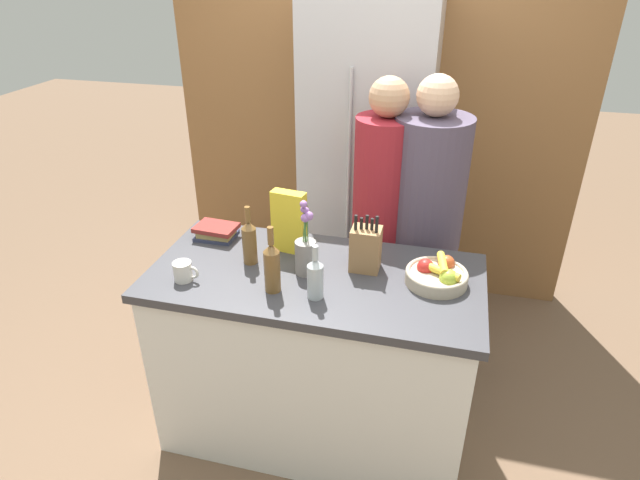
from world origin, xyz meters
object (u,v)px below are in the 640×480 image
(cereal_box, at_px, (289,222))
(bottle_wine, at_px, (272,266))
(person_at_sink, at_px, (382,217))
(coffee_mug, at_px, (184,271))
(flower_vase, at_px, (306,252))
(bottle_oil, at_px, (249,241))
(person_in_blue, at_px, (425,221))
(refrigerator, at_px, (367,166))
(fruit_bowl, at_px, (438,275))
(bottle_vinegar, at_px, (315,277))
(book_stack, at_px, (216,232))
(knife_block, at_px, (366,248))

(cereal_box, bearing_deg, bottle_wine, -84.71)
(person_at_sink, bearing_deg, coffee_mug, -120.39)
(flower_vase, relative_size, coffee_mug, 3.01)
(bottle_oil, xyz_separation_m, person_in_blue, (0.73, 0.59, -0.10))
(refrigerator, relative_size, flower_vase, 5.79)
(bottle_wine, bearing_deg, fruit_bowl, 18.90)
(cereal_box, xyz_separation_m, bottle_vinegar, (0.21, -0.34, -0.05))
(refrigerator, xyz_separation_m, flower_vase, (-0.07, -1.18, 0.03))
(bottle_oil, bearing_deg, book_stack, 144.01)
(coffee_mug, bearing_deg, person_at_sink, 47.02)
(knife_block, height_order, person_in_blue, person_in_blue)
(book_stack, distance_m, person_in_blue, 1.06)
(bottle_wine, bearing_deg, bottle_oil, 131.91)
(bottle_oil, bearing_deg, coffee_mug, -136.48)
(book_stack, height_order, person_in_blue, person_in_blue)
(flower_vase, xyz_separation_m, bottle_wine, (-0.09, -0.17, 0.01))
(coffee_mug, distance_m, book_stack, 0.39)
(flower_vase, distance_m, book_stack, 0.55)
(refrigerator, bearing_deg, bottle_oil, -106.01)
(fruit_bowl, bearing_deg, person_in_blue, 99.72)
(bottle_oil, xyz_separation_m, bottle_vinegar, (0.35, -0.19, -0.02))
(refrigerator, xyz_separation_m, person_in_blue, (0.40, -0.57, -0.06))
(fruit_bowl, bearing_deg, bottle_oil, -177.62)
(refrigerator, height_order, flower_vase, refrigerator)
(knife_block, bearing_deg, bottle_wine, -142.17)
(fruit_bowl, xyz_separation_m, bottle_wine, (-0.65, -0.22, 0.08))
(book_stack, distance_m, person_at_sink, 0.85)
(book_stack, xyz_separation_m, person_in_blue, (0.97, 0.41, -0.02))
(bottle_oil, relative_size, person_at_sink, 0.17)
(coffee_mug, bearing_deg, bottle_vinegar, 1.57)
(cereal_box, bearing_deg, book_stack, 175.47)
(coffee_mug, xyz_separation_m, person_in_blue, (0.95, 0.80, -0.03))
(coffee_mug, bearing_deg, bottle_wine, 2.97)
(fruit_bowl, height_order, bottle_wine, bottle_wine)
(refrigerator, bearing_deg, person_in_blue, -54.81)
(fruit_bowl, bearing_deg, cereal_box, 170.65)
(bottle_oil, relative_size, bottle_wine, 0.94)
(person_at_sink, relative_size, person_in_blue, 0.99)
(bottle_vinegar, relative_size, person_at_sink, 0.14)
(fruit_bowl, xyz_separation_m, cereal_box, (-0.69, 0.11, 0.11))
(coffee_mug, bearing_deg, flower_vase, 21.05)
(person_in_blue, bearing_deg, cereal_box, -142.60)
(coffee_mug, bearing_deg, bottle_oil, 43.52)
(flower_vase, bearing_deg, cereal_box, 126.54)
(knife_block, bearing_deg, flower_vase, -158.51)
(person_in_blue, bearing_deg, bottle_vinegar, -115.08)
(book_stack, distance_m, bottle_vinegar, 0.71)
(cereal_box, xyz_separation_m, bottle_oil, (-0.14, -0.15, -0.04))
(flower_vase, xyz_separation_m, book_stack, (-0.51, 0.20, -0.07))
(bottle_wine, bearing_deg, refrigerator, 83.19)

